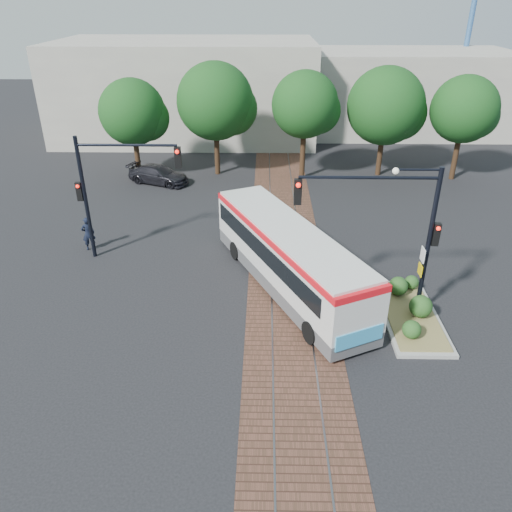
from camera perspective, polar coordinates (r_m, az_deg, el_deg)
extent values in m
plane|color=black|center=(21.22, 3.85, -5.30)|extent=(120.00, 120.00, 0.00)
cube|color=brown|center=(24.66, 3.48, -0.18)|extent=(3.60, 40.00, 0.01)
cube|color=slate|center=(24.63, 1.74, -0.15)|extent=(0.06, 40.00, 0.01)
cube|color=slate|center=(24.70, 5.22, -0.18)|extent=(0.06, 40.00, 0.01)
cylinder|color=#382314|center=(36.34, -13.41, 10.95)|extent=(0.36, 0.36, 2.86)
sphere|color=#133C13|center=(35.60, -13.97, 15.68)|extent=(4.40, 4.40, 4.40)
cylinder|color=#382314|center=(36.12, -4.48, 11.73)|extent=(0.36, 0.36, 3.12)
sphere|color=#133C13|center=(35.30, -4.70, 17.21)|extent=(5.20, 5.20, 5.20)
cylinder|color=#382314|center=(35.25, 5.35, 11.51)|extent=(0.36, 0.36, 3.39)
sphere|color=#133C13|center=(34.46, 5.61, 16.84)|extent=(4.40, 4.40, 4.40)
cylinder|color=#382314|center=(36.89, 13.97, 11.13)|extent=(0.36, 0.36, 2.86)
sphere|color=#133C13|center=(36.10, 14.60, 16.26)|extent=(5.20, 5.20, 5.20)
cylinder|color=#382314|center=(37.55, 21.82, 10.47)|extent=(0.36, 0.36, 3.12)
sphere|color=#133C13|center=(36.81, 22.72, 15.21)|extent=(4.40, 4.40, 4.40)
cube|color=#ADA899|center=(46.87, -7.82, 18.39)|extent=(22.00, 12.00, 8.00)
cube|color=#ADA899|center=(50.15, 17.01, 17.53)|extent=(18.00, 10.00, 7.00)
cylinder|color=#3F72B2|center=(55.19, 23.30, 23.25)|extent=(0.50, 0.50, 18.00)
cube|color=#4A4A4C|center=(22.01, 3.60, -2.46)|extent=(6.66, 10.67, 0.63)
cube|color=silver|center=(21.45, 3.70, 0.22)|extent=(6.68, 10.68, 1.70)
cube|color=black|center=(21.53, 3.38, 1.16)|extent=(6.26, 9.73, 0.81)
cube|color=red|center=(21.01, 3.78, 2.60)|extent=(6.71, 10.69, 0.27)
cube|color=silver|center=(20.93, 3.79, 3.05)|extent=(6.46, 10.32, 0.13)
cube|color=black|center=(17.48, 11.80, -6.04)|extent=(1.34, 0.72, 0.81)
cube|color=#3193C5|center=(18.00, 11.75, -9.12)|extent=(1.80, 0.90, 0.63)
cube|color=orange|center=(21.55, 7.51, -1.46)|extent=(1.79, 3.66, 0.99)
cylinder|color=black|center=(18.82, 6.30, -8.65)|extent=(0.67, 0.94, 0.90)
cylinder|color=black|center=(19.79, 11.50, -7.05)|extent=(0.67, 0.94, 0.90)
cylinder|color=black|center=(24.35, -2.28, 0.63)|extent=(0.67, 0.94, 0.90)
cylinder|color=black|center=(25.11, 2.07, 1.53)|extent=(0.67, 0.94, 0.90)
cube|color=gray|center=(21.16, 17.15, -6.53)|extent=(2.20, 5.20, 0.15)
cube|color=olive|center=(21.10, 17.20, -6.28)|extent=(1.90, 4.80, 0.08)
sphere|color=#1E4719|center=(19.51, 17.37, -7.98)|extent=(0.70, 0.70, 0.70)
sphere|color=#1E4719|center=(20.76, 18.32, -5.44)|extent=(0.90, 0.90, 0.90)
sphere|color=#1E4719|center=(21.95, 15.97, -3.29)|extent=(0.80, 0.80, 0.80)
sphere|color=#1E4719|center=(22.60, 17.36, -2.84)|extent=(0.60, 0.60, 0.60)
cylinder|color=black|center=(19.88, 19.10, 1.31)|extent=(0.18, 0.18, 6.00)
cylinder|color=black|center=(18.27, 12.81, 8.73)|extent=(5.00, 0.12, 0.12)
cube|color=black|center=(18.12, 4.80, 7.33)|extent=(0.28, 0.22, 0.95)
sphere|color=#FF190C|center=(17.88, 4.87, 8.07)|extent=(0.18, 0.18, 0.18)
cube|color=black|center=(19.79, 19.88, 2.34)|extent=(0.26, 0.20, 0.90)
sphere|color=#FF190C|center=(19.56, 20.13, 2.96)|extent=(0.16, 0.16, 0.16)
cube|color=white|center=(19.90, 18.52, 0.14)|extent=(0.04, 0.45, 0.55)
cube|color=yellow|center=(20.20, 18.25, -1.49)|extent=(0.04, 0.45, 0.45)
cylinder|color=black|center=(18.59, 18.11, 9.36)|extent=(1.60, 0.08, 0.08)
sphere|color=silver|center=(18.39, 15.68, 9.35)|extent=(0.24, 0.24, 0.24)
cylinder|color=black|center=(24.84, -18.90, 6.12)|extent=(0.18, 0.18, 6.00)
cylinder|color=black|center=(23.37, -14.59, 12.17)|extent=(4.50, 0.12, 0.12)
cube|color=black|center=(23.03, -8.92, 11.06)|extent=(0.28, 0.22, 0.95)
sphere|color=#FF190C|center=(22.81, -9.03, 11.68)|extent=(0.18, 0.18, 0.18)
cube|color=black|center=(24.78, -19.53, 6.96)|extent=(0.26, 0.20, 0.90)
sphere|color=#FF190C|center=(24.57, -19.73, 7.50)|extent=(0.16, 0.16, 0.16)
imported|color=black|center=(26.44, -18.62, 2.45)|extent=(0.76, 0.66, 1.75)
imported|color=black|center=(35.01, -11.09, 9.14)|extent=(4.58, 3.15, 1.23)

